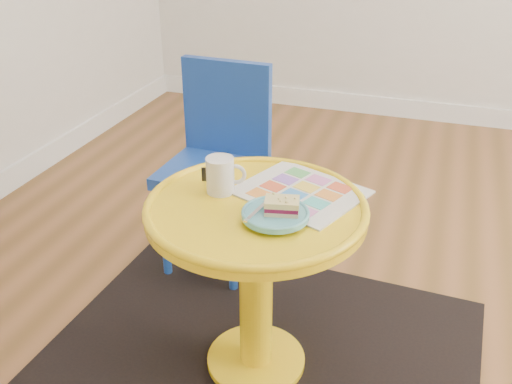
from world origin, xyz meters
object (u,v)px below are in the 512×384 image
(chair, at_px, (218,154))
(newspaper, at_px, (300,192))
(side_table, at_px, (256,255))
(plate, at_px, (275,215))
(mug, at_px, (221,174))

(chair, distance_m, newspaper, 0.60)
(side_table, height_order, chair, chair)
(side_table, xyz_separation_m, chair, (-0.32, 0.52, 0.04))
(side_table, distance_m, plate, 0.20)
(side_table, bearing_deg, plate, -39.65)
(side_table, bearing_deg, mug, 159.50)
(side_table, bearing_deg, chair, 121.86)
(mug, xyz_separation_m, plate, (0.19, -0.10, -0.04))
(newspaper, height_order, plate, plate)
(side_table, distance_m, chair, 0.62)
(newspaper, xyz_separation_m, plate, (-0.02, -0.17, 0.01))
(chair, bearing_deg, newspaper, -42.78)
(side_table, xyz_separation_m, plate, (0.07, -0.06, 0.17))
(side_table, distance_m, mug, 0.24)
(mug, bearing_deg, newspaper, 4.66)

